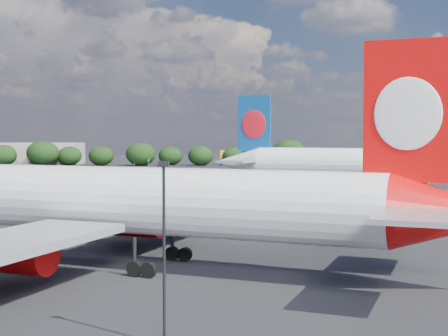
{
  "coord_description": "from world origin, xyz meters",
  "views": [
    {
      "loc": [
        17.61,
        -41.84,
        10.82
      ],
      "look_at": [
        16.0,
        12.0,
        8.0
      ],
      "focal_mm": 50.0,
      "sensor_mm": 36.0,
      "label": 1
    }
  ],
  "objects": [
    {
      "name": "terminal_building",
      "position": [
        -65.0,
        192.0,
        4.0
      ],
      "size": [
        42.0,
        16.0,
        8.0
      ],
      "color": "#A1978B",
      "rests_on": "ground"
    },
    {
      "name": "ground",
      "position": [
        0.0,
        60.0,
        0.0
      ],
      "size": [
        500.0,
        500.0,
        0.0
      ],
      "primitive_type": "plane",
      "color": "black",
      "rests_on": "ground"
    },
    {
      "name": "china_southern_airliner",
      "position": [
        39.46,
        66.95,
        5.56
      ],
      "size": [
        54.21,
        52.12,
        18.26
      ],
      "color": "white",
      "rests_on": "ground"
    },
    {
      "name": "horizon_treeline",
      "position": [
        2.95,
        180.99,
        3.83
      ],
      "size": [
        206.34,
        15.61,
        9.3
      ],
      "color": "black",
      "rests_on": "ground"
    },
    {
      "name": "qantas_airliner",
      "position": [
        10.13,
        8.45,
        5.31
      ],
      "size": [
        51.99,
        49.95,
        17.45
      ],
      "color": "white",
      "rests_on": "ground"
    },
    {
      "name": "highway_sign",
      "position": [
        -18.0,
        176.0,
        3.13
      ],
      "size": [
        6.0,
        0.3,
        4.5
      ],
      "color": "#166E26",
      "rests_on": "ground"
    },
    {
      "name": "apron_lamp_post",
      "position": [
        13.6,
        -10.32,
        5.39
      ],
      "size": [
        0.55,
        0.3,
        9.52
      ],
      "color": "black",
      "rests_on": "ground"
    },
    {
      "name": "billboard_yellow",
      "position": [
        12.0,
        182.0,
        3.87
      ],
      "size": [
        5.0,
        0.3,
        5.5
      ],
      "color": "gold",
      "rests_on": "ground"
    }
  ]
}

